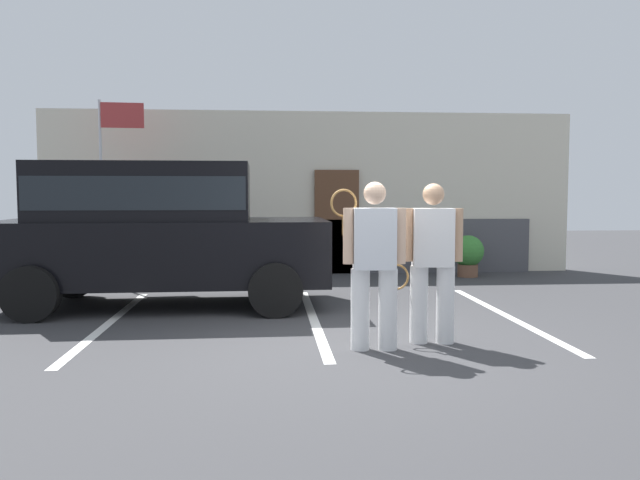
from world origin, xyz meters
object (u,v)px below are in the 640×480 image
(parked_suv, at_px, (157,227))
(tennis_player_woman, at_px, (432,261))
(tennis_player_man, at_px, (374,263))
(potted_plant_by_porch, at_px, (468,254))
(flag_pole, at_px, (111,158))

(parked_suv, bearing_deg, tennis_player_woman, -37.60)
(tennis_player_man, bearing_deg, potted_plant_by_porch, -112.87)
(parked_suv, distance_m, tennis_player_man, 3.84)
(tennis_player_woman, bearing_deg, flag_pole, -41.07)
(tennis_player_man, height_order, potted_plant_by_porch, tennis_player_man)
(parked_suv, xyz_separation_m, tennis_player_man, (2.67, -2.75, -0.23))
(parked_suv, xyz_separation_m, tennis_player_woman, (3.35, -2.50, -0.25))
(tennis_player_woman, bearing_deg, tennis_player_man, 26.56)
(parked_suv, xyz_separation_m, potted_plant_by_porch, (5.48, 2.80, -0.69))
(potted_plant_by_porch, bearing_deg, flag_pole, -177.86)
(potted_plant_by_porch, bearing_deg, tennis_player_man, -116.84)
(parked_suv, distance_m, potted_plant_by_porch, 6.19)
(potted_plant_by_porch, distance_m, flag_pole, 6.96)
(parked_suv, height_order, flag_pole, flag_pole)
(tennis_player_man, relative_size, potted_plant_by_porch, 2.15)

